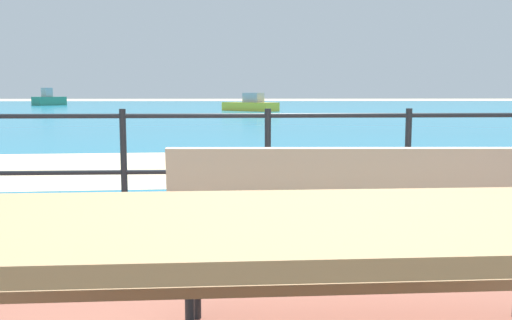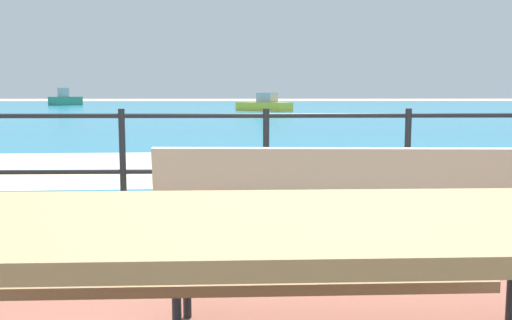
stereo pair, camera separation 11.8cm
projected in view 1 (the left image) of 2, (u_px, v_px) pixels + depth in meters
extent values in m
cube|color=teal|center=(227.00, 109.00, 41.22)|extent=(90.00, 90.00, 0.01)
cube|color=beige|center=(243.00, 166.00, 8.64)|extent=(54.13, 6.56, 0.01)
cube|color=#8C704C|center=(276.00, 225.00, 1.24)|extent=(1.61, 0.69, 0.04)
cube|color=#8C704C|center=(258.00, 277.00, 1.79)|extent=(1.60, 0.28, 0.04)
cube|color=#BCAD93|center=(365.00, 236.00, 2.45)|extent=(1.70, 0.49, 0.04)
cube|color=#BCAD93|center=(376.00, 195.00, 2.25)|extent=(1.68, 0.16, 0.39)
cylinder|color=#1E2328|center=(197.00, 273.00, 2.62)|extent=(0.04, 0.04, 0.44)
cylinder|color=#1E2328|center=(189.00, 296.00, 2.33)|extent=(0.04, 0.04, 0.44)
cylinder|color=#1E2328|center=(124.00, 179.00, 3.80)|extent=(0.04, 0.04, 0.96)
cylinder|color=#1E2328|center=(268.00, 178.00, 3.86)|extent=(0.04, 0.04, 0.96)
cylinder|color=#1E2328|center=(407.00, 177.00, 3.92)|extent=(0.04, 0.04, 0.96)
cylinder|color=#1E2328|center=(268.00, 116.00, 3.81)|extent=(5.90, 0.03, 0.03)
cylinder|color=#1E2328|center=(268.00, 171.00, 3.85)|extent=(5.90, 0.03, 0.03)
cube|color=yellow|center=(250.00, 107.00, 36.08)|extent=(3.66, 3.74, 0.56)
cube|color=#A5A8AD|center=(253.00, 98.00, 35.82)|extent=(1.41, 1.43, 0.60)
cone|color=yellow|center=(226.00, 106.00, 37.59)|extent=(0.71, 0.71, 0.50)
cube|color=#338466|center=(49.00, 101.00, 53.11)|extent=(2.78, 3.25, 0.82)
cube|color=#A5A8AD|center=(47.00, 92.00, 52.81)|extent=(1.04, 1.06, 0.85)
cone|color=#338466|center=(65.00, 101.00, 54.63)|extent=(0.89, 0.83, 0.74)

